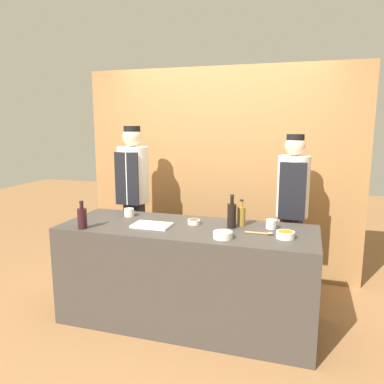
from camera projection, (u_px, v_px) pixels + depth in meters
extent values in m
plane|color=olive|center=(187.00, 320.00, 3.42)|extent=(14.00, 14.00, 0.00)
cube|color=olive|center=(220.00, 173.00, 4.41)|extent=(3.22, 0.18, 2.40)
cube|color=#3D3833|center=(187.00, 274.00, 3.34)|extent=(2.23, 0.80, 0.89)
cylinder|color=silver|center=(285.00, 235.00, 2.93)|extent=(0.14, 0.14, 0.05)
cylinder|color=orange|center=(285.00, 232.00, 2.93)|extent=(0.12, 0.12, 0.02)
cylinder|color=silver|center=(194.00, 222.00, 3.34)|extent=(0.11, 0.11, 0.04)
cylinder|color=brown|center=(194.00, 220.00, 3.34)|extent=(0.09, 0.09, 0.01)
cylinder|color=silver|center=(223.00, 235.00, 2.93)|extent=(0.15, 0.15, 0.05)
cylinder|color=silver|center=(223.00, 233.00, 2.93)|extent=(0.13, 0.13, 0.02)
cube|color=white|center=(152.00, 225.00, 3.27)|extent=(0.33, 0.21, 0.02)
cylinder|color=black|center=(232.00, 216.00, 3.22)|extent=(0.08, 0.08, 0.21)
cylinder|color=black|center=(232.00, 200.00, 3.19)|extent=(0.03, 0.03, 0.06)
cylinder|color=black|center=(232.00, 196.00, 3.18)|extent=(0.03, 0.03, 0.02)
cylinder|color=black|center=(82.00, 219.00, 3.19)|extent=(0.08, 0.08, 0.17)
cylinder|color=black|center=(81.00, 206.00, 3.17)|extent=(0.03, 0.03, 0.05)
cylinder|color=black|center=(81.00, 202.00, 3.17)|extent=(0.04, 0.04, 0.01)
cylinder|color=olive|center=(241.00, 216.00, 3.28)|extent=(0.07, 0.07, 0.17)
cylinder|color=olive|center=(242.00, 204.00, 3.26)|extent=(0.03, 0.03, 0.05)
cylinder|color=black|center=(242.00, 200.00, 3.25)|extent=(0.03, 0.03, 0.01)
cylinder|color=silver|center=(129.00, 212.00, 3.62)|extent=(0.09, 0.09, 0.08)
cylinder|color=#B7B7BC|center=(271.00, 224.00, 3.20)|extent=(0.09, 0.09, 0.08)
cylinder|color=#B2844C|center=(256.00, 233.00, 3.05)|extent=(0.19, 0.02, 0.02)
ellipsoid|color=#B2844C|center=(270.00, 233.00, 3.02)|extent=(0.05, 0.04, 0.02)
cylinder|color=#28282D|center=(135.00, 241.00, 4.28)|extent=(0.25, 0.25, 0.90)
cylinder|color=white|center=(133.00, 175.00, 4.14)|extent=(0.34, 0.34, 0.62)
cube|color=black|center=(127.00, 179.00, 3.99)|extent=(0.27, 0.02, 0.57)
sphere|color=beige|center=(132.00, 137.00, 4.06)|extent=(0.21, 0.21, 0.21)
cylinder|color=black|center=(132.00, 129.00, 4.05)|extent=(0.18, 0.18, 0.07)
cylinder|color=#28282D|center=(290.00, 258.00, 3.78)|extent=(0.22, 0.22, 0.87)
cylinder|color=silver|center=(293.00, 186.00, 3.65)|extent=(0.31, 0.31, 0.60)
cube|color=black|center=(292.00, 191.00, 3.52)|extent=(0.25, 0.02, 0.55)
sphere|color=beige|center=(295.00, 146.00, 3.58)|extent=(0.20, 0.20, 0.20)
cylinder|color=black|center=(295.00, 138.00, 3.57)|extent=(0.17, 0.17, 0.07)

